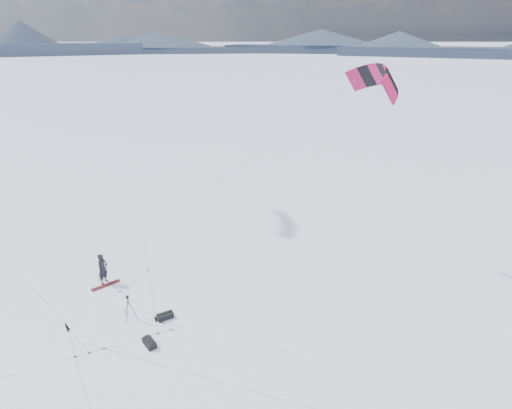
{
  "coord_description": "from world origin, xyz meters",
  "views": [
    {
      "loc": [
        8.41,
        -17.81,
        13.29
      ],
      "look_at": [
        8.24,
        4.35,
        4.48
      ],
      "focal_mm": 30.0,
      "sensor_mm": 36.0,
      "label": 1
    }
  ],
  "objects_px": {
    "snowboard": "(106,285)",
    "gear_bag_b": "(149,343)",
    "snowkiter": "(105,283)",
    "gear_bag_a": "(165,316)",
    "tripod": "(128,305)"
  },
  "relations": [
    {
      "from": "snowboard",
      "to": "tripod",
      "type": "bearing_deg",
      "value": -96.37
    },
    {
      "from": "tripod",
      "to": "gear_bag_a",
      "type": "height_order",
      "value": "tripod"
    },
    {
      "from": "snowboard",
      "to": "gear_bag_a",
      "type": "distance_m",
      "value": 5.03
    },
    {
      "from": "snowboard",
      "to": "gear_bag_a",
      "type": "relative_size",
      "value": 1.87
    },
    {
      "from": "snowkiter",
      "to": "tripod",
      "type": "height_order",
      "value": "tripod"
    },
    {
      "from": "snowkiter",
      "to": "gear_bag_a",
      "type": "distance_m",
      "value": 5.34
    },
    {
      "from": "snowkiter",
      "to": "tripod",
      "type": "xyz_separation_m",
      "value": [
        2.44,
        -3.42,
        0.9
      ]
    },
    {
      "from": "snowkiter",
      "to": "gear_bag_b",
      "type": "relative_size",
      "value": 2.1
    },
    {
      "from": "snowboard",
      "to": "gear_bag_b",
      "type": "height_order",
      "value": "gear_bag_b"
    },
    {
      "from": "gear_bag_a",
      "to": "snowkiter",
      "type": "bearing_deg",
      "value": 110.47
    },
    {
      "from": "snowkiter",
      "to": "snowboard",
      "type": "relative_size",
      "value": 1.1
    },
    {
      "from": "snowboard",
      "to": "gear_bag_b",
      "type": "bearing_deg",
      "value": -96.11
    },
    {
      "from": "tripod",
      "to": "gear_bag_b",
      "type": "height_order",
      "value": "tripod"
    },
    {
      "from": "snowkiter",
      "to": "gear_bag_b",
      "type": "height_order",
      "value": "snowkiter"
    },
    {
      "from": "gear_bag_a",
      "to": "gear_bag_b",
      "type": "xyz_separation_m",
      "value": [
        -0.31,
        -2.01,
        0.0
      ]
    }
  ]
}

